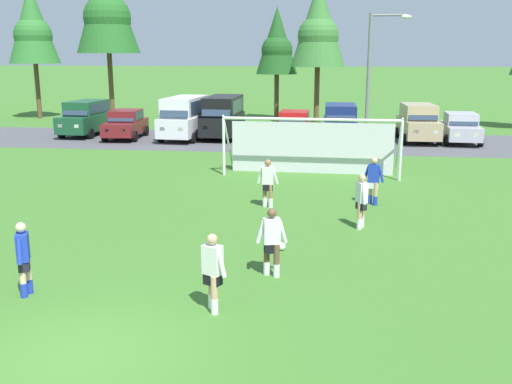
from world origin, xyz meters
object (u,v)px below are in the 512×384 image
Objects in this scene: player_midfield_center at (268,183)px; parked_car_slot_right at (340,123)px; player_striker_near at (24,259)px; parked_car_slot_center_left at (185,117)px; parked_car_slot_center_right at (294,126)px; player_defender_far at (213,273)px; parked_car_slot_far_left at (86,118)px; player_winger_left at (373,181)px; player_trailing_back at (361,201)px; street_lamp at (372,85)px; parked_car_slot_left at (126,124)px; parked_car_slot_far_right at (418,122)px; parked_car_slot_end at (461,128)px; player_winger_right at (272,242)px; soccer_ball at (282,246)px; soccer_goal at (311,144)px; parked_car_slot_center at (223,116)px.

parked_car_slot_right is at bearing 80.47° from player_midfield_center.
player_striker_near is at bearing -118.59° from player_midfield_center.
parked_car_slot_center_left reaches higher than parked_car_slot_center_right.
parked_car_slot_center_right is at bearing 175.56° from parked_car_slot_right.
player_defender_far is 23.79m from parked_car_slot_center_right.
parked_car_slot_center_right is at bearing -1.83° from parked_car_slot_far_left.
player_winger_left is 2.91m from player_trailing_back.
player_trailing_back is at bearing -47.95° from parked_car_slot_far_left.
street_lamp reaches higher than parked_car_slot_far_left.
player_defender_far is at bearing -66.42° from parked_car_slot_left.
parked_car_slot_center_right is (10.18, 0.63, 0.00)m from parked_car_slot_left.
player_midfield_center is at bearing -113.94° from parked_car_slot_far_right.
parked_car_slot_end is (19.80, 0.81, 0.00)m from parked_car_slot_left.
parked_car_slot_right is at bearing 85.21° from player_winger_right.
soccer_ball is at bearing -87.16° from parked_car_slot_center_right.
player_trailing_back is (7.37, 5.92, 0.00)m from player_striker_near.
parked_car_slot_far_left reaches higher than player_trailing_back.
soccer_goal is 4.55× the size of player_defender_far.
soccer_ball is 19.95m from parked_car_slot_center_right.
player_winger_left is at bearing 62.37° from soccer_ball.
parked_car_slot_center reaches higher than player_trailing_back.
street_lamp reaches higher than parked_car_slot_center_right.
parked_car_slot_center reaches higher than player_midfield_center.
parked_car_slot_center_right reaches higher than player_winger_right.
player_striker_near is at bearing -112.23° from soccer_goal.
parked_car_slot_center_right is (-0.14, 15.55, 0.05)m from player_midfield_center.
soccer_ball is 21.03m from parked_car_slot_center.
parked_car_slot_end is (13.84, 23.72, 0.05)m from player_striker_near.
player_striker_near is 0.35× the size of parked_car_slot_far_right.
player_winger_right is 22.56m from parked_car_slot_center_left.
player_striker_near is 4.16m from player_defender_far.
soccer_ball is 4.50m from player_midfield_center.
player_midfield_center is at bearing -112.17° from street_lamp.
parked_car_slot_far_left is at bearing 179.41° from parked_car_slot_end.
player_defender_far is 0.38× the size of parked_car_slot_left.
street_lamp is at bearing -36.58° from parked_car_slot_center.
player_striker_near is 9.10m from player_midfield_center.
parked_car_slot_right is (2.78, 23.58, 0.29)m from player_defender_far.
player_striker_near is 23.91m from parked_car_slot_center_right.
soccer_goal reaches higher than parked_car_slot_center_right.
parked_car_slot_center_right is at bearing -178.89° from parked_car_slot_end.
player_winger_left is at bearing 68.28° from player_winger_right.
player_striker_near and player_trailing_back have the same top height.
soccer_goal is at bearing -124.24° from street_lamp.
player_defender_far is at bearing -112.00° from parked_car_slot_end.
parked_car_slot_center_left is at bearing -177.78° from parked_car_slot_end.
player_winger_right is at bearing -92.30° from soccer_goal.
player_winger_left is at bearing -54.47° from parked_car_slot_center_left.
parked_car_slot_far_right is at bearing 3.76° from parked_car_slot_left.
parked_car_slot_far_left is 15.84m from parked_car_slot_right.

